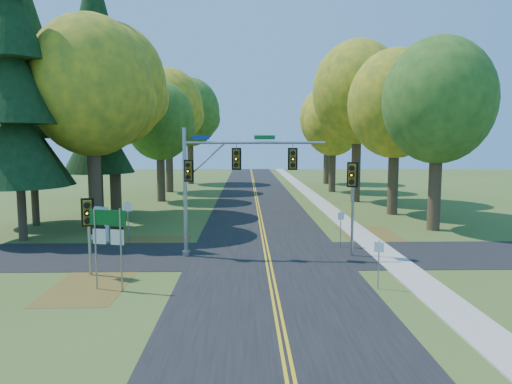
{
  "coord_description": "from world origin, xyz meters",
  "views": [
    {
      "loc": [
        -1.09,
        -21.26,
        5.84
      ],
      "look_at": [
        -0.55,
        3.13,
        3.2
      ],
      "focal_mm": 32.0,
      "sensor_mm": 36.0,
      "label": 1
    }
  ],
  "objects_px": {
    "traffic_mast": "(220,175)",
    "east_signal_pole": "(352,185)",
    "route_sign_cluster": "(108,232)",
    "info_kiosk": "(98,223)"
  },
  "relations": [
    {
      "from": "east_signal_pole",
      "to": "info_kiosk",
      "type": "xyz_separation_m",
      "value": [
        -14.31,
        4.33,
        -2.68
      ]
    },
    {
      "from": "route_sign_cluster",
      "to": "traffic_mast",
      "type": "bearing_deg",
      "value": 65.2
    },
    {
      "from": "traffic_mast",
      "to": "route_sign_cluster",
      "type": "distance_m",
      "value": 6.93
    },
    {
      "from": "traffic_mast",
      "to": "east_signal_pole",
      "type": "xyz_separation_m",
      "value": [
        6.72,
        -0.16,
        -0.55
      ]
    },
    {
      "from": "east_signal_pole",
      "to": "info_kiosk",
      "type": "distance_m",
      "value": 15.18
    },
    {
      "from": "traffic_mast",
      "to": "info_kiosk",
      "type": "relative_size",
      "value": 3.55
    },
    {
      "from": "route_sign_cluster",
      "to": "east_signal_pole",
      "type": "bearing_deg",
      "value": 38.48
    },
    {
      "from": "east_signal_pole",
      "to": "route_sign_cluster",
      "type": "relative_size",
      "value": 1.48
    },
    {
      "from": "traffic_mast",
      "to": "east_signal_pole",
      "type": "height_order",
      "value": "traffic_mast"
    },
    {
      "from": "east_signal_pole",
      "to": "traffic_mast",
      "type": "bearing_deg",
      "value": -158.25
    }
  ]
}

